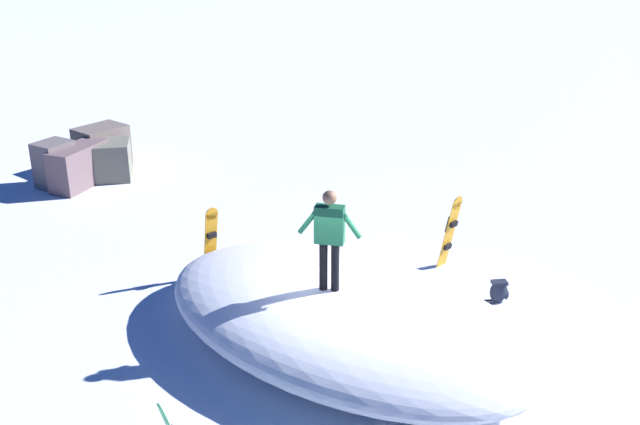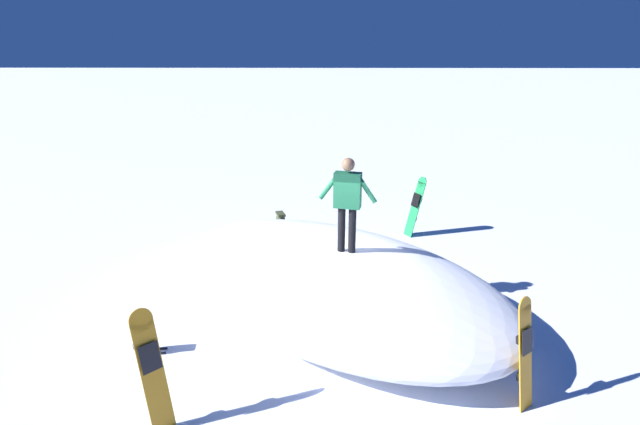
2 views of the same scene
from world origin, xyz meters
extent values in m
plane|color=white|center=(0.00, 0.00, 0.00)|extent=(240.00, 240.00, 0.00)
ellipsoid|color=white|center=(-0.22, -0.07, 0.57)|extent=(8.30, 7.93, 1.14)
cylinder|color=black|center=(-0.37, -0.13, 1.57)|extent=(0.14, 0.14, 0.86)
cylinder|color=black|center=(-0.57, -0.09, 1.57)|extent=(0.14, 0.14, 0.86)
cube|color=#195638|center=(-0.47, -0.11, 2.33)|extent=(0.52, 0.32, 0.64)
sphere|color=#936B4C|center=(-0.47, -0.11, 2.80)|extent=(0.24, 0.24, 0.24)
cylinder|color=#195638|center=(-0.15, -0.18, 2.38)|extent=(0.41, 0.17, 0.53)
cylinder|color=#195638|center=(-0.79, -0.04, 2.38)|extent=(0.41, 0.17, 0.53)
cylinder|color=#1E8C47|center=(-2.57, -3.81, 1.43)|extent=(0.23, 0.31, 0.29)
cube|color=orange|center=(2.09, 2.94, 0.76)|extent=(0.44, 0.44, 1.53)
cylinder|color=orange|center=(2.20, 2.83, 1.52)|extent=(0.27, 0.26, 0.30)
cube|color=black|center=(2.10, 2.93, 1.04)|extent=(0.24, 0.23, 0.37)
cube|color=black|center=(2.16, 2.87, 1.04)|extent=(0.20, 0.20, 0.12)
cube|color=black|center=(2.08, 2.95, 0.49)|extent=(0.20, 0.20, 0.12)
cube|color=orange|center=(-2.81, 2.48, 0.75)|extent=(0.39, 0.39, 1.50)
cylinder|color=orange|center=(-2.73, 2.37, 1.49)|extent=(0.26, 0.22, 0.27)
cube|color=black|center=(-2.80, 2.47, 1.02)|extent=(0.23, 0.19, 0.36)
cube|color=black|center=(-2.75, 2.41, 1.02)|extent=(0.20, 0.18, 0.12)
cube|color=black|center=(-2.81, 2.48, 0.48)|extent=(0.20, 0.18, 0.12)
ellipsoid|color=#1E2333|center=(2.83, 1.45, 0.23)|extent=(0.37, 0.27, 0.46)
ellipsoid|color=#2B3144|center=(2.99, 1.47, 0.16)|extent=(0.12, 0.18, 0.22)
cube|color=#1E2333|center=(2.83, 1.45, 0.42)|extent=(0.31, 0.22, 0.06)
cylinder|color=#1E2333|center=(2.63, 1.49, 0.01)|extent=(0.25, 0.07, 0.04)
cylinder|color=#1E2333|center=(2.65, 1.37, 0.01)|extent=(0.25, 0.07, 0.04)
cube|color=#63595B|center=(-7.67, 7.97, 0.63)|extent=(1.14, 1.18, 1.26)
cube|color=#685256|center=(-7.04, 8.01, 0.56)|extent=(1.34, 1.93, 1.13)
cube|color=#695D57|center=(-6.81, 9.55, 0.61)|extent=(1.62, 1.67, 1.22)
cube|color=#676759|center=(-6.40, 8.62, 0.52)|extent=(1.32, 1.29, 1.05)
camera|label=1|loc=(-0.75, -11.36, 7.19)|focal=42.43mm
camera|label=2|loc=(-0.12, 7.66, 4.69)|focal=25.61mm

